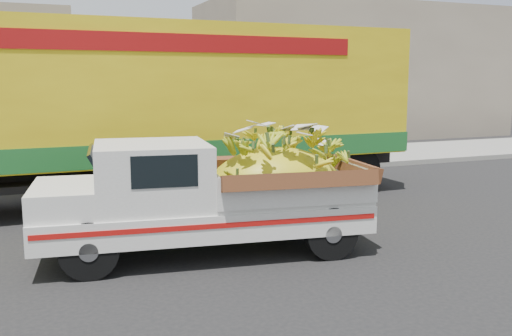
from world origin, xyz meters
name	(u,v)px	position (x,y,z in m)	size (l,w,h in m)	color
ground	(79,267)	(0.00, 0.00, 0.00)	(100.00, 100.00, 0.00)	black
curb	(55,185)	(0.00, 6.42, 0.07)	(60.00, 0.25, 0.15)	gray
sidewalk	(51,173)	(0.00, 8.52, 0.07)	(60.00, 4.00, 0.14)	gray
building_right	(353,72)	(14.00, 15.42, 3.00)	(14.00, 6.00, 6.00)	gray
pickup_truck	(228,193)	(2.24, -0.09, 0.93)	(5.12, 2.43, 1.73)	black
semi_trailer	(147,105)	(1.84, 3.96, 2.12)	(12.02, 2.77, 3.80)	black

